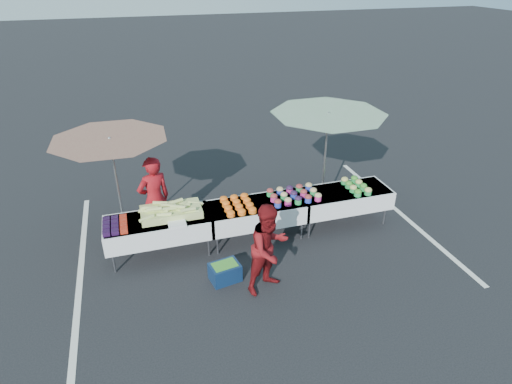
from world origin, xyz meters
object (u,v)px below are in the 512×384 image
object	(u,v)px
table_left	(159,227)
umbrella_left	(111,148)
table_center	(256,212)
umbrella_right	(328,123)
vendor	(155,199)
customer	(269,248)
table_right	(343,198)
storage_bin	(225,272)

from	to	relation	value
table_left	umbrella_left	distance (m)	1.60
table_center	umbrella_right	bearing A→B (deg)	14.56
table_left	vendor	distance (m)	0.61
customer	umbrella_left	world-z (taller)	umbrella_left
table_center	table_right	xyz separation A→B (m)	(1.80, 0.00, 0.00)
umbrella_right	storage_bin	xyz separation A→B (m)	(-2.40, -1.44, -1.87)
table_right	customer	size ratio (longest dim) A/B	1.22
vendor	customer	world-z (taller)	vendor
table_left	storage_bin	size ratio (longest dim) A/B	3.46
table_right	umbrella_left	world-z (taller)	umbrella_left
table_right	storage_bin	distance (m)	2.89
table_left	table_right	distance (m)	3.60
table_center	table_right	world-z (taller)	same
table_center	table_left	bearing A→B (deg)	180.00
table_center	vendor	size ratio (longest dim) A/B	1.10
table_center	umbrella_right	world-z (taller)	umbrella_right
table_left	table_center	size ratio (longest dim) A/B	1.00
table_left	umbrella_left	bearing A→B (deg)	130.38
storage_bin	vendor	bearing A→B (deg)	110.21
umbrella_left	umbrella_right	world-z (taller)	umbrella_right
vendor	storage_bin	xyz separation A→B (m)	(0.93, -1.59, -0.68)
table_left	table_center	xyz separation A→B (m)	(1.80, 0.00, 0.00)
table_right	table_center	bearing A→B (deg)	180.00
table_left	table_right	bearing A→B (deg)	0.00
table_left	storage_bin	xyz separation A→B (m)	(0.94, -1.04, -0.42)
table_left	storage_bin	bearing A→B (deg)	-47.98
umbrella_left	storage_bin	world-z (taller)	umbrella_left
umbrella_left	umbrella_right	distance (m)	3.96
vendor	storage_bin	distance (m)	1.97
table_left	umbrella_right	bearing A→B (deg)	6.83
table_center	umbrella_right	distance (m)	2.15
table_center	umbrella_right	xyz separation A→B (m)	(1.54, 0.40, 1.45)
table_left	customer	bearing A→B (deg)	-41.94
table_center	customer	size ratio (longest dim) A/B	1.22
table_right	customer	world-z (taller)	customer
customer	umbrella_right	world-z (taller)	umbrella_right
table_center	vendor	bearing A→B (deg)	162.91
table_left	table_right	size ratio (longest dim) A/B	1.00
table_center	umbrella_left	xyz separation A→B (m)	(-2.40, 0.71, 1.30)
customer	vendor	bearing A→B (deg)	104.91
umbrella_right	umbrella_left	bearing A→B (deg)	175.51
umbrella_left	storage_bin	distance (m)	2.90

